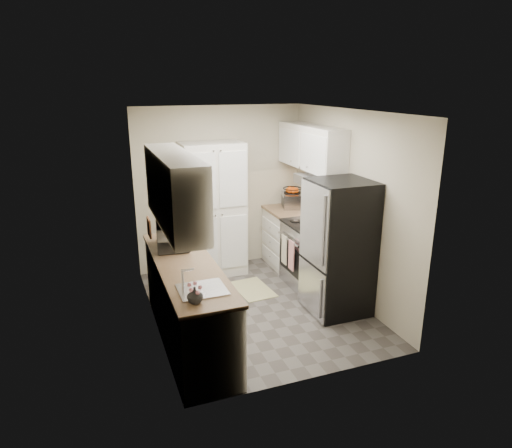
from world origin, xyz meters
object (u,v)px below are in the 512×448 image
object	(u,v)px
microwave	(173,235)
toaster_oven	(292,200)
wine_bottle	(168,229)
pantry_cabinet	(213,210)
refrigerator	(339,248)
electric_range	(311,254)

from	to	relation	value
microwave	toaster_oven	size ratio (longest dim) A/B	1.41
toaster_oven	wine_bottle	bearing A→B (deg)	-138.60
pantry_cabinet	microwave	world-z (taller)	pantry_cabinet
refrigerator	toaster_oven	xyz separation A→B (m)	(0.15, 1.71, 0.18)
pantry_cabinet	wine_bottle	xyz separation A→B (m)	(-0.84, -0.98, 0.09)
refrigerator	wine_bottle	size ratio (longest dim) A/B	5.09
refrigerator	toaster_oven	bearing A→B (deg)	85.14
wine_bottle	toaster_oven	bearing A→B (deg)	24.43
refrigerator	microwave	size ratio (longest dim) A/B	3.06
microwave	wine_bottle	size ratio (longest dim) A/B	1.66
electric_range	microwave	xyz separation A→B (m)	(-1.99, -0.24, 0.60)
electric_range	toaster_oven	xyz separation A→B (m)	(0.11, 0.91, 0.56)
pantry_cabinet	electric_range	bearing A→B (deg)	-38.22
electric_range	wine_bottle	distance (m)	2.11
electric_range	microwave	size ratio (longest dim) A/B	2.03
pantry_cabinet	refrigerator	distance (m)	2.07
microwave	wine_bottle	distance (m)	0.19
pantry_cabinet	refrigerator	world-z (taller)	pantry_cabinet
refrigerator	toaster_oven	world-z (taller)	refrigerator
pantry_cabinet	wine_bottle	distance (m)	1.30
pantry_cabinet	toaster_oven	bearing A→B (deg)	-0.54
refrigerator	electric_range	bearing A→B (deg)	87.52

